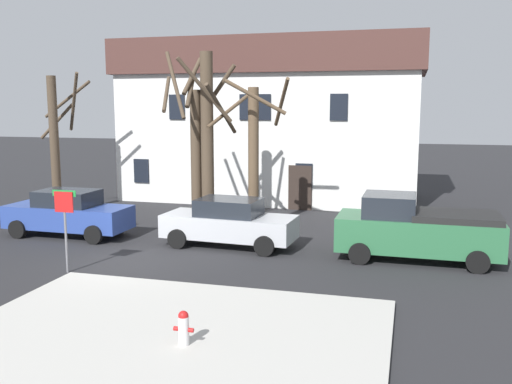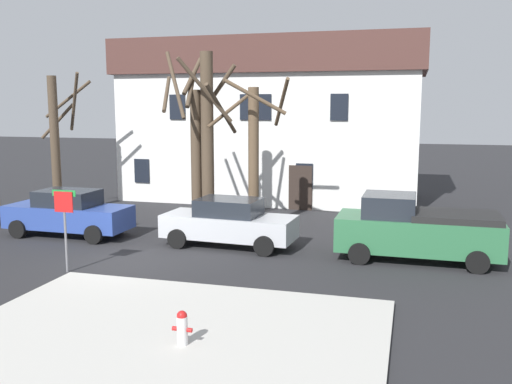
{
  "view_description": "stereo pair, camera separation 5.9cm",
  "coord_description": "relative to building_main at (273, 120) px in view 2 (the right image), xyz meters",
  "views": [
    {
      "loc": [
        8.34,
        -15.64,
        4.87
      ],
      "look_at": [
        2.91,
        4.14,
        1.72
      ],
      "focal_mm": 39.58,
      "sensor_mm": 36.0,
      "label": 1
    },
    {
      "loc": [
        8.4,
        -15.63,
        4.87
      ],
      "look_at": [
        2.91,
        4.14,
        1.72
      ],
      "focal_mm": 39.58,
      "sensor_mm": 36.0,
      "label": 2
    }
  ],
  "objects": [
    {
      "name": "building_main",
      "position": [
        0.0,
        0.0,
        0.0
      ],
      "size": [
        15.36,
        6.93,
        8.13
      ],
      "color": "white",
      "rests_on": "ground_plane"
    },
    {
      "name": "bicycle_leaning",
      "position": [
        -5.69,
        -8.4,
        -3.77
      ],
      "size": [
        1.7,
        0.5,
        1.03
      ],
      "color": "black",
      "rests_on": "ground_plane"
    },
    {
      "name": "car_blue_sedan",
      "position": [
        -5.22,
        -10.87,
        -3.27
      ],
      "size": [
        4.73,
        2.0,
        1.74
      ],
      "color": "#2D4799",
      "rests_on": "ground_plane"
    },
    {
      "name": "sidewalk_slab",
      "position": [
        2.32,
        -19.67,
        -4.08
      ],
      "size": [
        9.1,
        8.68,
        0.12
      ],
      "primitive_type": "cube",
      "color": "#B7B5AD",
      "rests_on": "ground_plane"
    },
    {
      "name": "tree_bare_far",
      "position": [
        -0.63,
        -8.23,
        -0.46
      ],
      "size": [
        1.81,
        1.78,
        6.92
      ],
      "color": "#4C3D2D",
      "rests_on": "ground_plane"
    },
    {
      "name": "tree_bare_end",
      "position": [
        1.26,
        -8.16,
        -1.03
      ],
      "size": [
        3.22,
        3.15,
        5.9
      ],
      "color": "brown",
      "rests_on": "ground_plane"
    },
    {
      "name": "tree_bare_near",
      "position": [
        -8.23,
        -7.05,
        -0.81
      ],
      "size": [
        2.63,
        1.6,
        6.32
      ],
      "color": "#4C3D2D",
      "rests_on": "ground_plane"
    },
    {
      "name": "car_silver_sedan",
      "position": [
        1.1,
        -10.77,
        -3.3
      ],
      "size": [
        4.71,
        2.19,
        1.68
      ],
      "color": "#B7BABF",
      "rests_on": "ground_plane"
    },
    {
      "name": "fire_hydrant",
      "position": [
        2.85,
        -19.1,
        -3.65
      ],
      "size": [
        0.42,
        0.22,
        0.71
      ],
      "color": "silver",
      "rests_on": "sidewalk_slab"
    },
    {
      "name": "tree_bare_mid",
      "position": [
        -1.08,
        -8.3,
        -0.87
      ],
      "size": [
        3.06,
        2.59,
        6.96
      ],
      "color": "#4C3D2D",
      "rests_on": "ground_plane"
    },
    {
      "name": "pickup_truck_green",
      "position": [
        7.37,
        -10.89,
        -3.13
      ],
      "size": [
        5.06,
        2.27,
        2.08
      ],
      "color": "#2D6B42",
      "rests_on": "ground_plane"
    },
    {
      "name": "street_sign_pole",
      "position": [
        -2.53,
        -15.03,
        -2.41
      ],
      "size": [
        0.76,
        0.07,
        2.45
      ],
      "color": "slate",
      "rests_on": "ground_plane"
    },
    {
      "name": "ground_plane",
      "position": [
        -1.26,
        -13.41,
        -4.14
      ],
      "size": [
        120.0,
        120.0,
        0.0
      ],
      "primitive_type": "plane",
      "color": "#262628"
    }
  ]
}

